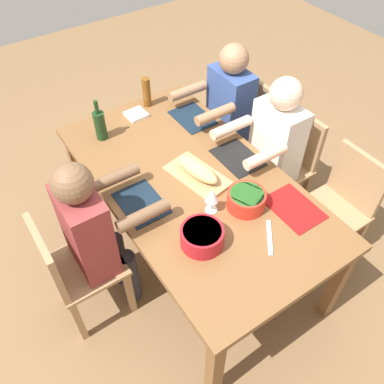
{
  "coord_description": "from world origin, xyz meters",
  "views": [
    {
      "loc": [
        1.45,
        -0.97,
        2.47
      ],
      "look_at": [
        0.0,
        0.0,
        0.63
      ],
      "focal_mm": 37.82,
      "sensor_mm": 36.0,
      "label": 1
    }
  ],
  "objects": [
    {
      "name": "placemat_far_center",
      "position": [
        0.0,
        0.35,
        0.74
      ],
      "size": [
        0.32,
        0.23,
        0.01
      ],
      "primitive_type": "cube",
      "color": "black",
      "rests_on": "dining_table"
    },
    {
      "name": "wine_bottle",
      "position": [
        -0.67,
        -0.28,
        0.85
      ],
      "size": [
        0.08,
        0.08,
        0.29
      ],
      "color": "#193819",
      "rests_on": "dining_table"
    },
    {
      "name": "carving_knife",
      "position": [
        0.6,
        0.1,
        0.74
      ],
      "size": [
        0.2,
        0.16,
        0.01
      ],
      "primitive_type": "cube",
      "rotation": [
        0.0,
        0.0,
        2.48
      ],
      "color": "silver",
      "rests_on": "dining_table"
    },
    {
      "name": "cutting_board",
      "position": [
        0.0,
        0.04,
        0.75
      ],
      "size": [
        0.43,
        0.29,
        0.02
      ],
      "primitive_type": "cube",
      "rotation": [
        0.0,
        0.0,
        0.19
      ],
      "color": "tan",
      "rests_on": "dining_table"
    },
    {
      "name": "diner_far_center",
      "position": [
        -0.0,
        0.65,
        0.7
      ],
      "size": [
        0.41,
        0.53,
        1.2
      ],
      "color": "#2D2D38",
      "rests_on": "ground_plane"
    },
    {
      "name": "napkin_stack",
      "position": [
        -0.76,
        0.03,
        0.75
      ],
      "size": [
        0.15,
        0.15,
        0.02
      ],
      "primitive_type": "cube",
      "rotation": [
        0.0,
        0.0,
        0.04
      ],
      "color": "white",
      "rests_on": "dining_table"
    },
    {
      "name": "serving_bowl_fruit",
      "position": [
        0.42,
        -0.22,
        0.8
      ],
      "size": [
        0.23,
        0.23,
        0.11
      ],
      "color": "#B21923",
      "rests_on": "dining_table"
    },
    {
      "name": "serving_bowl_greens",
      "position": [
        0.35,
        0.13,
        0.8
      ],
      "size": [
        0.22,
        0.22,
        0.1
      ],
      "color": "red",
      "rests_on": "dining_table"
    },
    {
      "name": "ground_plane",
      "position": [
        0.0,
        0.0,
        0.0
      ],
      "size": [
        8.0,
        8.0,
        0.0
      ],
      "primitive_type": "plane",
      "color": "brown"
    },
    {
      "name": "bread_loaf",
      "position": [
        0.0,
        0.04,
        0.81
      ],
      "size": [
        0.33,
        0.17,
        0.09
      ],
      "primitive_type": "ellipsoid",
      "rotation": [
        0.0,
        0.0,
        0.19
      ],
      "color": "tan",
      "rests_on": "cutting_board"
    },
    {
      "name": "chair_near_center",
      "position": [
        0.0,
        -0.83,
        0.48
      ],
      "size": [
        0.4,
        0.4,
        0.85
      ],
      "color": "#A87F56",
      "rests_on": "ground_plane"
    },
    {
      "name": "diner_far_left",
      "position": [
        -0.52,
        0.65,
        0.7
      ],
      "size": [
        0.41,
        0.53,
        1.2
      ],
      "color": "#2D2D38",
      "rests_on": "ground_plane"
    },
    {
      "name": "wine_glass",
      "position": [
        0.27,
        -0.05,
        0.86
      ],
      "size": [
        0.08,
        0.08,
        0.17
      ],
      "color": "silver",
      "rests_on": "dining_table"
    },
    {
      "name": "chair_far_center",
      "position": [
        0.0,
        0.83,
        0.48
      ],
      "size": [
        0.4,
        0.4,
        0.85
      ],
      "color": "#A87F56",
      "rests_on": "ground_plane"
    },
    {
      "name": "diner_near_center",
      "position": [
        0.0,
        -0.65,
        0.7
      ],
      "size": [
        0.41,
        0.53,
        1.2
      ],
      "color": "#2D2D38",
      "rests_on": "ground_plane"
    },
    {
      "name": "beer_bottle",
      "position": [
        -0.83,
        0.16,
        0.85
      ],
      "size": [
        0.06,
        0.06,
        0.22
      ],
      "primitive_type": "cylinder",
      "color": "brown",
      "rests_on": "dining_table"
    },
    {
      "name": "chair_far_left",
      "position": [
        -0.52,
        0.83,
        0.48
      ],
      "size": [
        0.4,
        0.4,
        0.85
      ],
      "color": "#A87F56",
      "rests_on": "ground_plane"
    },
    {
      "name": "dining_table",
      "position": [
        0.0,
        0.0,
        0.66
      ],
      "size": [
        1.88,
        1.02,
        0.74
      ],
      "color": "brown",
      "rests_on": "ground_plane"
    },
    {
      "name": "placemat_far_left",
      "position": [
        -0.52,
        0.35,
        0.74
      ],
      "size": [
        0.32,
        0.23,
        0.01
      ],
      "primitive_type": "cube",
      "color": "#142333",
      "rests_on": "dining_table"
    },
    {
      "name": "chair_far_right",
      "position": [
        0.52,
        0.83,
        0.48
      ],
      "size": [
        0.4,
        0.4,
        0.85
      ],
      "color": "#A87F56",
      "rests_on": "ground_plane"
    },
    {
      "name": "placemat_near_center",
      "position": [
        0.0,
        -0.35,
        0.74
      ],
      "size": [
        0.32,
        0.23,
        0.01
      ],
      "primitive_type": "cube",
      "color": "#142333",
      "rests_on": "dining_table"
    },
    {
      "name": "placemat_far_right",
      "position": [
        0.52,
        0.35,
        0.74
      ],
      "size": [
        0.32,
        0.23,
        0.01
      ],
      "primitive_type": "cube",
      "color": "maroon",
      "rests_on": "dining_table"
    }
  ]
}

